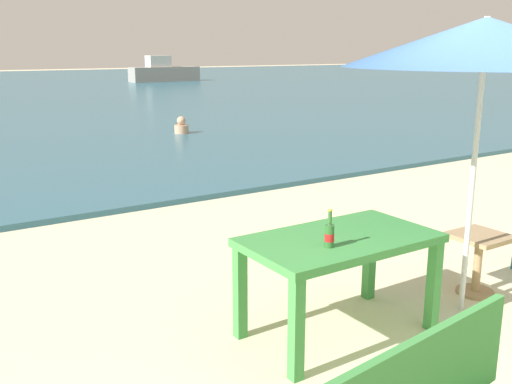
# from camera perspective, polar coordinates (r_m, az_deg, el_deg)

# --- Properties ---
(picnic_table_green) EXTENTS (1.40, 0.80, 0.76)m
(picnic_table_green) POSITION_cam_1_polar(r_m,az_deg,el_deg) (4.27, 8.19, -5.71)
(picnic_table_green) COLOR #3D8C42
(picnic_table_green) RESTS_ON ground_plane
(beer_bottle_amber) EXTENTS (0.07, 0.07, 0.26)m
(beer_bottle_amber) POSITION_cam_1_polar(r_m,az_deg,el_deg) (3.97, 7.22, -4.10)
(beer_bottle_amber) COLOR #2D662D
(beer_bottle_amber) RESTS_ON picnic_table_green
(patio_umbrella) EXTENTS (2.10, 2.10, 2.30)m
(patio_umbrella) POSITION_cam_1_polar(r_m,az_deg,el_deg) (4.71, 21.55, 13.50)
(patio_umbrella) COLOR silver
(patio_umbrella) RESTS_ON ground_plane
(side_table_wood) EXTENTS (0.44, 0.44, 0.54)m
(side_table_wood) POSITION_cam_1_polar(r_m,az_deg,el_deg) (5.36, 20.97, -5.80)
(side_table_wood) COLOR tan
(side_table_wood) RESTS_ON ground_plane
(swimmer_person) EXTENTS (0.34, 0.34, 0.41)m
(swimmer_person) POSITION_cam_1_polar(r_m,az_deg,el_deg) (14.20, -7.32, 6.36)
(swimmer_person) COLOR tan
(swimmer_person) RESTS_ON sea_water
(boat_fishing_trawler) EXTENTS (4.31, 1.18, 1.57)m
(boat_fishing_trawler) POSITION_cam_1_polar(r_m,az_deg,el_deg) (37.13, -9.05, 11.53)
(boat_fishing_trawler) COLOR gray
(boat_fishing_trawler) RESTS_ON sea_water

